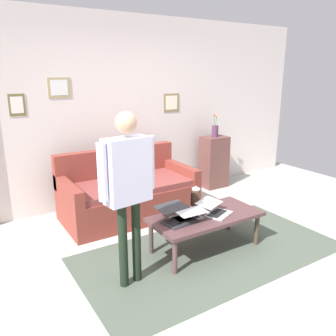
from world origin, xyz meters
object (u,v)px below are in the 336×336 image
coffee_table (206,219)px  french_press (196,198)px  laptop_center (215,210)px  person_standing (128,178)px  flower_vase (215,130)px  laptop_left (188,216)px  side_shelf (214,162)px  couch (128,194)px  laptop_right (177,216)px

coffee_table → french_press: size_ratio=4.60×
laptop_center → person_standing: 1.24m
flower_vase → person_standing: (2.45, 1.79, 0.05)m
laptop_left → laptop_center: 0.34m
laptop_center → side_shelf: size_ratio=0.48×
coffee_table → side_shelf: side_shelf is taller
couch → coffee_table: bearing=103.2°
coffee_table → person_standing: size_ratio=0.77×
person_standing → laptop_right: bearing=-163.8°
coffee_table → person_standing: 1.19m
laptop_right → person_standing: (0.64, 0.18, 0.57)m
side_shelf → laptop_right: bearing=41.4°
coffee_table → person_standing: (0.98, 0.14, 0.66)m
side_shelf → laptop_center: bearing=50.9°
laptop_right → side_shelf: (-1.82, -1.60, -0.02)m
couch → laptop_left: size_ratio=5.45×
laptop_right → french_press: french_press is taller
french_press → person_standing: (1.00, 0.35, 0.50)m
coffee_table → laptop_right: laptop_right is taller
couch → french_press: (-0.33, 1.10, 0.22)m
french_press → person_standing: size_ratio=0.17×
laptop_center → laptop_right: bearing=-9.2°
french_press → person_standing: 1.17m
laptop_left → laptop_right: (0.12, -0.04, 0.01)m
laptop_left → coffee_table: bearing=177.8°
side_shelf → flower_vase: 0.55m
side_shelf → person_standing: 3.09m
side_shelf → laptop_left: bearing=43.9°
side_shelf → flower_vase: size_ratio=2.22×
coffee_table → french_press: 0.27m
person_standing → laptop_center: bearing=-174.2°
person_standing → french_press: bearing=-160.7°
coffee_table → laptop_left: laptop_left is taller
laptop_center → side_shelf: (-1.36, -1.68, -0.02)m
laptop_left → couch: bearing=-86.7°
couch → laptop_right: couch is taller
couch → laptop_right: (0.04, 1.26, 0.15)m
laptop_right → flower_vase: flower_vase is taller
side_shelf → flower_vase: flower_vase is taller
french_press → flower_vase: (-1.45, -1.44, 0.45)m
couch → person_standing: 1.75m
flower_vase → couch: bearing=10.8°
laptop_left → flower_vase: flower_vase is taller
coffee_table → laptop_center: (-0.11, 0.03, 0.09)m
couch → laptop_left: bearing=93.3°
couch → person_standing: size_ratio=1.10×
french_press → side_shelf: size_ratio=0.31×
laptop_left → side_shelf: bearing=-136.1°
laptop_left → laptop_right: 0.12m
couch → laptop_center: (-0.41, 1.34, 0.14)m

